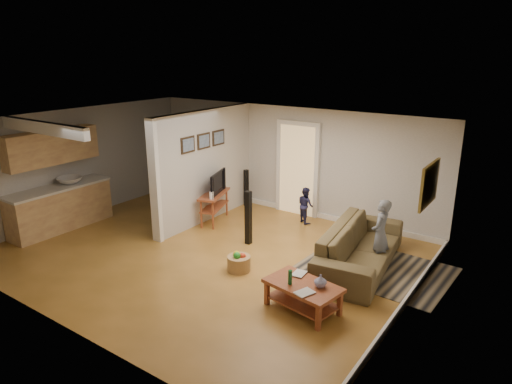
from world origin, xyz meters
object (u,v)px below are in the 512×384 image
(speaker_right, at_px, (246,188))
(toddler, at_px, (305,222))
(coffee_table, at_px, (304,290))
(sofa, at_px, (359,266))
(speaker_left, at_px, (248,218))
(toy_basket, at_px, (239,262))
(tv_console, at_px, (215,196))
(child, at_px, (377,266))

(speaker_right, bearing_deg, toddler, 10.89)
(coffee_table, height_order, speaker_right, speaker_right)
(sofa, relative_size, toddler, 3.19)
(speaker_left, distance_m, speaker_right, 2.34)
(speaker_right, bearing_deg, speaker_left, -36.54)
(speaker_left, xyz_separation_m, toy_basket, (0.54, -1.05, -0.40))
(sofa, bearing_deg, coffee_table, 168.40)
(coffee_table, distance_m, toddler, 3.68)
(speaker_right, bearing_deg, tv_console, -70.55)
(speaker_left, relative_size, child, 0.87)
(sofa, bearing_deg, tv_console, 77.91)
(child, distance_m, toddler, 2.46)
(sofa, height_order, speaker_left, speaker_left)
(coffee_table, distance_m, child, 2.08)
(toy_basket, relative_size, toddler, 0.50)
(coffee_table, distance_m, speaker_right, 4.89)
(toddler, bearing_deg, sofa, 174.75)
(sofa, height_order, speaker_right, speaker_right)
(toddler, bearing_deg, child, -177.88)
(speaker_right, height_order, child, speaker_right)
(toy_basket, xyz_separation_m, child, (1.97, 1.53, -0.15))
(sofa, relative_size, speaker_right, 2.83)
(tv_console, bearing_deg, child, -20.63)
(speaker_left, relative_size, speaker_right, 1.19)
(sofa, distance_m, tv_console, 3.63)
(tv_console, distance_m, toy_basket, 2.53)
(tv_console, xyz_separation_m, toddler, (1.70, 1.12, -0.61))
(speaker_right, relative_size, toy_basket, 2.25)
(tv_console, relative_size, speaker_right, 1.23)
(speaker_right, distance_m, toy_basket, 3.52)
(speaker_left, height_order, toddler, speaker_left)
(coffee_table, relative_size, child, 0.94)
(speaker_right, bearing_deg, sofa, -6.82)
(coffee_table, bearing_deg, speaker_left, 143.93)
(sofa, bearing_deg, child, -63.17)
(speaker_left, bearing_deg, speaker_right, 125.76)
(toy_basket, bearing_deg, speaker_left, 117.27)
(speaker_right, xyz_separation_m, toddler, (1.76, -0.18, -0.46))
(coffee_table, height_order, toddler, coffee_table)
(tv_console, height_order, speaker_right, speaker_right)
(sofa, bearing_deg, toy_basket, 120.86)
(tv_console, relative_size, speaker_left, 1.04)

